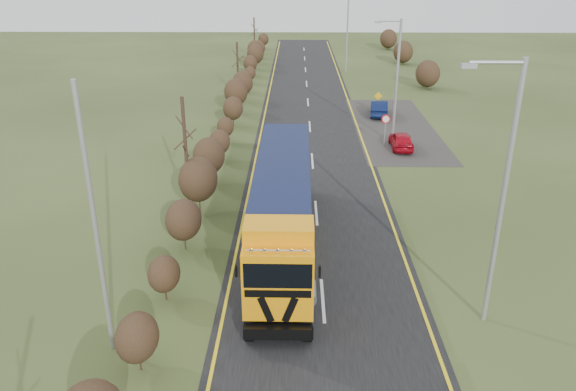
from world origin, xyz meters
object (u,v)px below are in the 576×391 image
(car_red_hatchback, at_px, (401,140))
(car_blue_sedan, at_px, (379,108))
(speed_sign, at_px, (386,124))
(streetlight_near, at_px, (501,187))
(lorry, at_px, (283,204))

(car_red_hatchback, height_order, car_blue_sedan, car_blue_sedan)
(car_red_hatchback, xyz_separation_m, speed_sign, (-1.04, 0.68, 0.95))
(streetlight_near, bearing_deg, car_red_hatchback, 88.64)
(car_red_hatchback, distance_m, car_blue_sedan, 8.80)
(car_red_hatchback, bearing_deg, streetlight_near, 89.63)
(car_blue_sedan, bearing_deg, car_red_hatchback, 99.31)
(lorry, height_order, car_blue_sedan, lorry)
(lorry, distance_m, speed_sign, 16.71)
(car_blue_sedan, bearing_deg, speed_sign, 92.19)
(streetlight_near, xyz_separation_m, speed_sign, (-0.57, 20.46, -3.64))
(car_red_hatchback, distance_m, streetlight_near, 20.32)
(speed_sign, bearing_deg, car_blue_sedan, 85.13)
(streetlight_near, bearing_deg, car_blue_sedan, 89.76)
(lorry, bearing_deg, car_blue_sedan, 72.79)
(car_red_hatchback, relative_size, speed_sign, 1.56)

